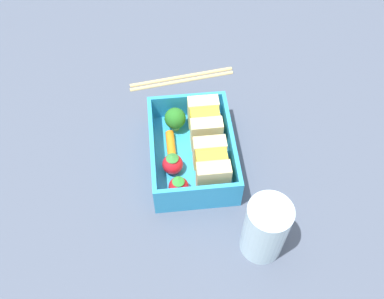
# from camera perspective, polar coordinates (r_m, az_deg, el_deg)

# --- Properties ---
(ground_plane) EXTENTS (1.20, 1.20, 0.02)m
(ground_plane) POSITION_cam_1_polar(r_m,az_deg,el_deg) (0.66, -0.00, -1.86)
(ground_plane) COLOR #475063
(bento_tray) EXTENTS (0.17, 0.12, 0.01)m
(bento_tray) POSITION_cam_1_polar(r_m,az_deg,el_deg) (0.65, -0.00, -1.08)
(bento_tray) COLOR #2C99D0
(bento_tray) RESTS_ON ground_plane
(bento_rim) EXTENTS (0.17, 0.12, 0.04)m
(bento_rim) POSITION_cam_1_polar(r_m,az_deg,el_deg) (0.63, -0.00, 0.36)
(bento_rim) COLOR #2C99D0
(bento_rim) RESTS_ON bento_tray
(sandwich_left) EXTENTS (0.06, 0.05, 0.05)m
(sandwich_left) POSITION_cam_1_polar(r_m,az_deg,el_deg) (0.65, 1.70, 3.55)
(sandwich_left) COLOR beige
(sandwich_left) RESTS_ON bento_tray
(sandwich_center_left) EXTENTS (0.06, 0.05, 0.05)m
(sandwich_center_left) POSITION_cam_1_polar(r_m,az_deg,el_deg) (0.60, 2.58, -2.09)
(sandwich_center_left) COLOR #DBC083
(sandwich_center_left) RESTS_ON bento_tray
(broccoli_floret) EXTENTS (0.03, 0.03, 0.04)m
(broccoli_floret) POSITION_cam_1_polar(r_m,az_deg,el_deg) (0.66, -2.26, 4.13)
(broccoli_floret) COLOR #8CC261
(broccoli_floret) RESTS_ON bento_tray
(carrot_stick_far_left) EXTENTS (0.05, 0.01, 0.01)m
(carrot_stick_far_left) POSITION_cam_1_polar(r_m,az_deg,el_deg) (0.65, -2.84, 0.65)
(carrot_stick_far_left) COLOR orange
(carrot_stick_far_left) RESTS_ON bento_tray
(strawberry_far_left) EXTENTS (0.03, 0.03, 0.04)m
(strawberry_far_left) POSITION_cam_1_polar(r_m,az_deg,el_deg) (0.62, -2.60, -1.90)
(strawberry_far_left) COLOR red
(strawberry_far_left) RESTS_ON bento_tray
(strawberry_left) EXTENTS (0.03, 0.03, 0.03)m
(strawberry_left) POSITION_cam_1_polar(r_m,az_deg,el_deg) (0.60, -1.80, -4.94)
(strawberry_left) COLOR red
(strawberry_left) RESTS_ON bento_tray
(chopstick_pair) EXTENTS (0.04, 0.19, 0.01)m
(chopstick_pair) POSITION_cam_1_polar(r_m,az_deg,el_deg) (0.76, -1.11, 9.55)
(chopstick_pair) COLOR tan
(chopstick_pair) RESTS_ON ground_plane
(drinking_glass) EXTENTS (0.06, 0.06, 0.10)m
(drinking_glass) POSITION_cam_1_polar(r_m,az_deg,el_deg) (0.55, 9.74, -10.42)
(drinking_glass) COLOR silver
(drinking_glass) RESTS_ON ground_plane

